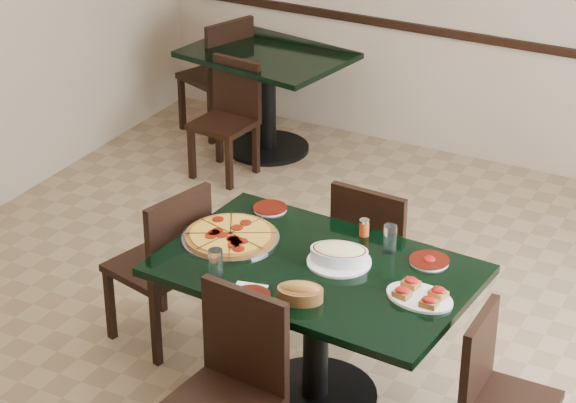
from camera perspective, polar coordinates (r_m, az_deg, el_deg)
The scene contains 20 objects.
floor at distance 5.98m, azimuth 0.46°, elevation -7.57°, with size 5.50×5.50×0.00m, color #876E4D.
main_table at distance 5.33m, azimuth 1.44°, elevation -5.02°, with size 1.50×1.02×0.75m.
back_table at distance 8.02m, azimuth -1.05°, elevation 6.07°, with size 1.21×0.97×0.75m.
chair_far at distance 5.90m, azimuth 4.48°, elevation -2.50°, with size 0.44×0.44×0.89m.
chair_near at distance 4.88m, azimuth -2.91°, elevation -9.15°, with size 0.47×0.47×0.93m.
chair_right at distance 5.04m, azimuth 10.55°, elevation -9.37°, with size 0.38×0.38×0.80m.
chair_left at distance 5.81m, azimuth -6.19°, elevation -2.95°, with size 0.51×0.51×0.91m.
back_chair_near at distance 7.71m, azimuth -3.00°, elevation 4.54°, with size 0.41×0.41×0.81m.
back_chair_left at distance 8.32m, azimuth -3.41°, elevation 6.68°, with size 0.54×0.54×0.90m.
pepperoni_pizza at distance 5.46m, azimuth -2.94°, elevation -1.75°, with size 0.48×0.48×0.04m.
lasagna_casserole at distance 5.25m, azimuth 2.62°, elevation -2.69°, with size 0.31×0.30×0.09m.
bread_basket at distance 4.96m, azimuth 0.62°, elevation -4.64°, with size 0.24×0.20×0.09m.
bruschetta_platter at distance 5.01m, azimuth 6.71°, elevation -4.71°, with size 0.35×0.27×0.05m.
side_plate_near at distance 5.00m, azimuth -1.88°, elevation -4.81°, with size 0.17×0.17×0.02m.
side_plate_far_r at distance 5.30m, azimuth 7.19°, elevation -3.00°, with size 0.19×0.19×0.03m.
side_plate_far_l at distance 5.73m, azimuth -0.91°, elevation -0.35°, with size 0.18×0.18×0.02m.
napkin_setting at distance 5.04m, azimuth -2.01°, elevation -4.59°, with size 0.17×0.17×0.01m.
water_glass_a at distance 5.34m, azimuth 5.20°, elevation -1.89°, with size 0.06×0.06×0.14m, color white.
water_glass_b at distance 5.12m, azimuth -3.69°, elevation -3.18°, with size 0.07×0.07×0.14m, color white.
pepper_shaker at distance 5.49m, azimuth 3.90°, elevation -1.32°, with size 0.05×0.05×0.09m.
Camera 1 is at (2.29, -4.35, 3.40)m, focal length 70.00 mm.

